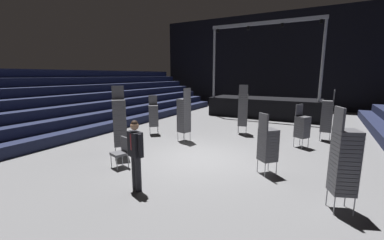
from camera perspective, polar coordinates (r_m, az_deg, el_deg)
name	(u,v)px	position (r m, az deg, el deg)	size (l,w,h in m)	color
ground_plane	(202,159)	(8.66, 2.25, -9.10)	(22.00, 30.00, 0.10)	slate
arena_end_wall	(280,61)	(22.65, 19.73, 12.78)	(22.00, 0.30, 8.00)	black
bleacher_bank_left	(69,99)	(14.62, -26.73, 4.36)	(5.25, 24.00, 3.15)	#191E38
stage_riser	(264,106)	(17.63, 16.46, 3.14)	(7.17, 2.74, 6.08)	black
man_with_tie	(135,151)	(6.18, -13.04, -7.08)	(0.56, 0.36, 1.78)	black
chair_stack_front_left	(243,110)	(12.11, 11.76, 2.40)	(0.53, 0.53, 2.39)	#B2B5BA
chair_stack_front_right	(153,115)	(11.93, -8.97, 1.14)	(0.62, 0.62, 1.88)	#B2B5BA
chair_stack_mid_left	(184,115)	(10.53, -1.88, 1.19)	(0.53, 0.53, 2.31)	#B2B5BA
chair_stack_mid_right	(327,116)	(12.10, 28.91, 0.89)	(0.45, 0.45, 2.22)	#B2B5BA
chair_stack_mid_centre	(120,122)	(8.82, -16.51, -0.49)	(0.62, 0.62, 2.48)	#B2B5BA
chair_stack_rear_left	(268,144)	(7.38, 17.22, -5.32)	(0.62, 0.62, 1.79)	#B2B5BA
chair_stack_rear_right	(344,161)	(5.98, 31.92, -8.06)	(0.57, 0.57, 2.22)	#B2B5BA
chair_stack_rear_centre	(302,126)	(10.59, 24.24, -1.30)	(0.60, 0.60, 1.71)	#B2B5BA
loose_chair_near_man	(121,150)	(7.98, -16.13, -6.81)	(0.55, 0.55, 0.95)	#B2B5BA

